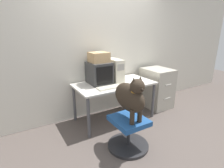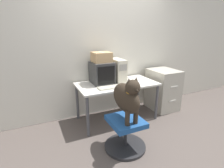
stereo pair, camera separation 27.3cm
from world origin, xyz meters
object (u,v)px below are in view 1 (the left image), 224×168
at_px(office_chair, 128,133).
at_px(dog, 130,96).
at_px(keyboard, 110,87).
at_px(filing_cabinet, 157,88).
at_px(pc_tower, 114,70).
at_px(crt_monitor, 99,73).
at_px(cardboard_box, 99,57).

xyz_separation_m(office_chair, dog, (0.00, -0.02, 0.56)).
xyz_separation_m(keyboard, filing_cabinet, (1.31, 0.21, -0.30)).
height_order(pc_tower, filing_cabinet, pc_tower).
bearing_deg(keyboard, dog, -95.65).
relative_size(pc_tower, keyboard, 1.02).
relative_size(dog, filing_cabinet, 0.75).
distance_m(crt_monitor, office_chair, 1.18).
height_order(dog, cardboard_box, cardboard_box).
distance_m(crt_monitor, pc_tower, 0.31).
relative_size(keyboard, dog, 0.69).
bearing_deg(office_chair, crt_monitor, 87.56).
xyz_separation_m(pc_tower, dog, (-0.35, -0.97, -0.13)).
xyz_separation_m(keyboard, office_chair, (-0.06, -0.64, -0.49)).
bearing_deg(keyboard, filing_cabinet, 9.03).
bearing_deg(keyboard, cardboard_box, 93.95).
distance_m(pc_tower, dog, 1.04).
height_order(keyboard, cardboard_box, cardboard_box).
relative_size(office_chair, filing_cabinet, 0.70).
relative_size(keyboard, filing_cabinet, 0.51).
xyz_separation_m(pc_tower, filing_cabinet, (1.03, -0.11, -0.50)).
bearing_deg(crt_monitor, pc_tower, -1.65).
bearing_deg(keyboard, crt_monitor, 94.00).
bearing_deg(crt_monitor, cardboard_box, 90.00).
bearing_deg(dog, office_chair, 90.00).
bearing_deg(office_chair, dog, -90.00).
distance_m(keyboard, office_chair, 0.81).
distance_m(office_chair, dog, 0.56).
height_order(filing_cabinet, cardboard_box, cardboard_box).
relative_size(pc_tower, dog, 0.70).
bearing_deg(dog, cardboard_box, 87.60).
bearing_deg(pc_tower, crt_monitor, 178.35).
bearing_deg(dog, crt_monitor, 87.59).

